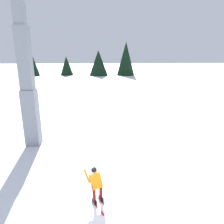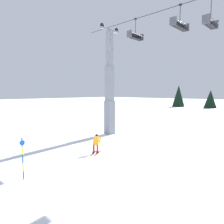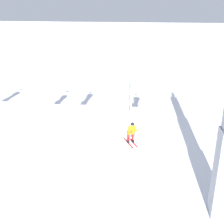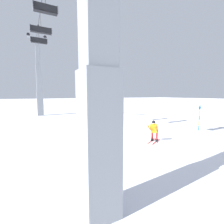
{
  "view_description": "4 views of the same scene",
  "coord_description": "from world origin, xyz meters",
  "px_view_note": "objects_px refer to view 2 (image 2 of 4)",
  "views": [
    {
      "loc": [
        -0.33,
        -6.32,
        5.95
      ],
      "look_at": [
        0.26,
        2.17,
        3.49
      ],
      "focal_mm": 32.25,
      "sensor_mm": 36.0,
      "label": 1
    },
    {
      "loc": [
        10.97,
        -9.25,
        4.74
      ],
      "look_at": [
        -0.9,
        3.07,
        3.03
      ],
      "focal_mm": 32.08,
      "sensor_mm": 36.0,
      "label": 2
    },
    {
      "loc": [
        -1.84,
        16.84,
        8.16
      ],
      "look_at": [
        0.54,
        1.96,
        2.45
      ],
      "focal_mm": 45.57,
      "sensor_mm": 36.0,
      "label": 3
    },
    {
      "loc": [
        -8.37,
        8.22,
        3.17
      ],
      "look_at": [
        0.08,
        3.76,
        2.12
      ],
      "focal_mm": 25.29,
      "sensor_mm": 36.0,
      "label": 4
    }
  ],
  "objects_px": {
    "chairlift_seat_second": "(179,25)",
    "trail_marker_pole": "(23,157)",
    "lift_tower_near": "(110,91)",
    "chairlift_seat_nearest": "(135,36)",
    "skier_carving_main": "(96,142)",
    "chairlift_seat_middle": "(210,22)"
  },
  "relations": [
    {
      "from": "chairlift_seat_second",
      "to": "trail_marker_pole",
      "type": "height_order",
      "value": "chairlift_seat_second"
    },
    {
      "from": "chairlift_seat_middle",
      "to": "lift_tower_near",
      "type": "bearing_deg",
      "value": 180.0
    },
    {
      "from": "lift_tower_near",
      "to": "skier_carving_main",
      "type": "bearing_deg",
      "value": -53.77
    },
    {
      "from": "chairlift_seat_middle",
      "to": "trail_marker_pole",
      "type": "relative_size",
      "value": 1.0
    },
    {
      "from": "skier_carving_main",
      "to": "chairlift_seat_middle",
      "type": "height_order",
      "value": "chairlift_seat_middle"
    },
    {
      "from": "lift_tower_near",
      "to": "trail_marker_pole",
      "type": "distance_m",
      "value": 13.26
    },
    {
      "from": "lift_tower_near",
      "to": "chairlift_seat_nearest",
      "type": "relative_size",
      "value": 6.08
    },
    {
      "from": "lift_tower_near",
      "to": "trail_marker_pole",
      "type": "relative_size",
      "value": 5.21
    },
    {
      "from": "skier_carving_main",
      "to": "chairlift_seat_second",
      "type": "distance_m",
      "value": 11.59
    },
    {
      "from": "lift_tower_near",
      "to": "chairlift_seat_second",
      "type": "xyz_separation_m",
      "value": [
        7.95,
        0.0,
        5.29
      ]
    },
    {
      "from": "skier_carving_main",
      "to": "lift_tower_near",
      "type": "distance_m",
      "value": 8.26
    },
    {
      "from": "chairlift_seat_middle",
      "to": "trail_marker_pole",
      "type": "xyz_separation_m",
      "value": [
        -5.34,
        -11.74,
        -8.64
      ]
    },
    {
      "from": "chairlift_seat_nearest",
      "to": "chairlift_seat_second",
      "type": "bearing_deg",
      "value": -0.0
    },
    {
      "from": "chairlift_seat_nearest",
      "to": "trail_marker_pole",
      "type": "relative_size",
      "value": 0.86
    },
    {
      "from": "chairlift_seat_nearest",
      "to": "trail_marker_pole",
      "type": "xyz_separation_m",
      "value": [
        1.53,
        -11.74,
        -8.93
      ]
    },
    {
      "from": "chairlift_seat_middle",
      "to": "trail_marker_pole",
      "type": "height_order",
      "value": "chairlift_seat_middle"
    },
    {
      "from": "chairlift_seat_nearest",
      "to": "chairlift_seat_middle",
      "type": "relative_size",
      "value": 0.86
    },
    {
      "from": "lift_tower_near",
      "to": "chairlift_seat_second",
      "type": "relative_size",
      "value": 5.04
    },
    {
      "from": "skier_carving_main",
      "to": "chairlift_seat_middle",
      "type": "bearing_deg",
      "value": 43.84
    },
    {
      "from": "chairlift_seat_second",
      "to": "lift_tower_near",
      "type": "bearing_deg",
      "value": 180.0
    },
    {
      "from": "lift_tower_near",
      "to": "trail_marker_pole",
      "type": "height_order",
      "value": "lift_tower_near"
    },
    {
      "from": "skier_carving_main",
      "to": "chairlift_seat_second",
      "type": "bearing_deg",
      "value": 57.64
    }
  ]
}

